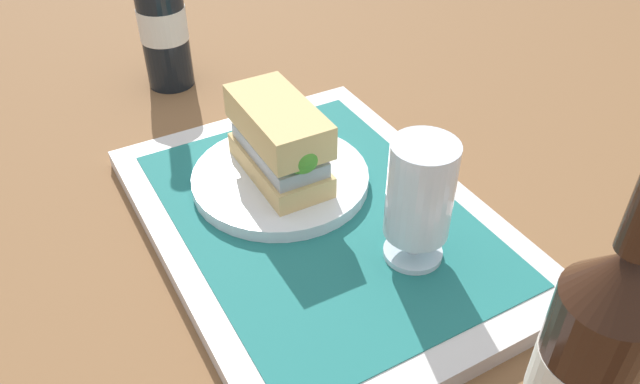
{
  "coord_description": "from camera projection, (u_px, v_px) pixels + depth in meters",
  "views": [
    {
      "loc": [
        0.42,
        -0.24,
        0.44
      ],
      "look_at": [
        0.0,
        0.0,
        0.05
      ],
      "focal_mm": 35.18,
      "sensor_mm": 36.0,
      "label": 1
    }
  ],
  "objects": [
    {
      "name": "tray",
      "position": [
        320.0,
        222.0,
        0.65
      ],
      "size": [
        0.44,
        0.32,
        0.02
      ],
      "primitive_type": "cube",
      "color": "silver",
      "rests_on": "ground_plane"
    },
    {
      "name": "beer_glass",
      "position": [
        420.0,
        195.0,
        0.55
      ],
      "size": [
        0.06,
        0.06,
        0.12
      ],
      "color": "silver",
      "rests_on": "placemat"
    },
    {
      "name": "placemat",
      "position": [
        320.0,
        215.0,
        0.64
      ],
      "size": [
        0.38,
        0.27,
        0.0
      ],
      "primitive_type": "cube",
      "color": "#1E6B66",
      "rests_on": "tray"
    },
    {
      "name": "sandwich",
      "position": [
        280.0,
        141.0,
        0.64
      ],
      "size": [
        0.13,
        0.07,
        0.08
      ],
      "rotation": [
        0.0,
        0.0,
        -0.01
      ],
      "color": "tan",
      "rests_on": "plate"
    },
    {
      "name": "ground_plane",
      "position": [
        320.0,
        230.0,
        0.65
      ],
      "size": [
        3.0,
        3.0,
        0.0
      ],
      "primitive_type": "plane",
      "color": "brown"
    },
    {
      "name": "plate",
      "position": [
        281.0,
        178.0,
        0.68
      ],
      "size": [
        0.19,
        0.19,
        0.01
      ],
      "primitive_type": "cylinder",
      "color": "white",
      "rests_on": "placemat"
    },
    {
      "name": "beer_bottle",
      "position": [
        587.0,
        363.0,
        0.4
      ],
      "size": [
        0.07,
        0.07,
        0.27
      ],
      "color": "black",
      "rests_on": "ground_plane"
    },
    {
      "name": "second_bottle",
      "position": [
        161.0,
        14.0,
        0.84
      ],
      "size": [
        0.07,
        0.07,
        0.27
      ],
      "color": "black",
      "rests_on": "ground_plane"
    }
  ]
}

